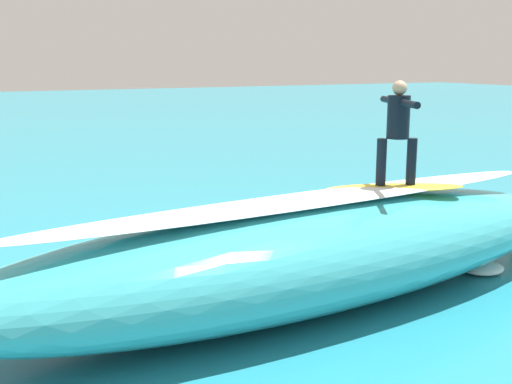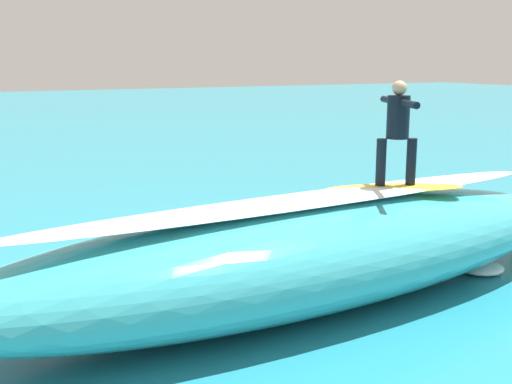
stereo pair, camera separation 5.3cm
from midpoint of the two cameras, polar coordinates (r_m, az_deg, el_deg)
name	(u,v)px [view 1 (the left image)]	position (r m, az deg, el deg)	size (l,w,h in m)	color
ground_plane	(249,251)	(11.23, -0.73, -5.28)	(120.00, 120.00, 0.00)	teal
wave_crest	(308,254)	(8.74, 4.49, -5.48)	(9.81, 2.49, 1.41)	teal
wave_foam_lip	(309,200)	(8.55, 4.57, -0.69)	(8.34, 0.87, 0.08)	white
surfboard_riding	(395,188)	(9.52, 12.09, 0.38)	(2.06, 0.56, 0.09)	yellow
surfer_riding	(398,125)	(9.39, 12.32, 5.84)	(0.58, 1.36, 1.49)	black
surfboard_paddling	(146,238)	(12.03, -9.82, -4.06)	(2.41, 0.53, 0.09)	#33B2D1
surfer_paddling	(141,228)	(12.06, -10.31, -3.17)	(1.09, 1.48, 0.30)	black
foam_patch_near	(481,267)	(10.73, 19.19, -6.33)	(0.72, 0.66, 0.16)	white
foam_patch_mid	(458,245)	(11.85, 17.33, -4.54)	(1.08, 1.05, 0.15)	white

